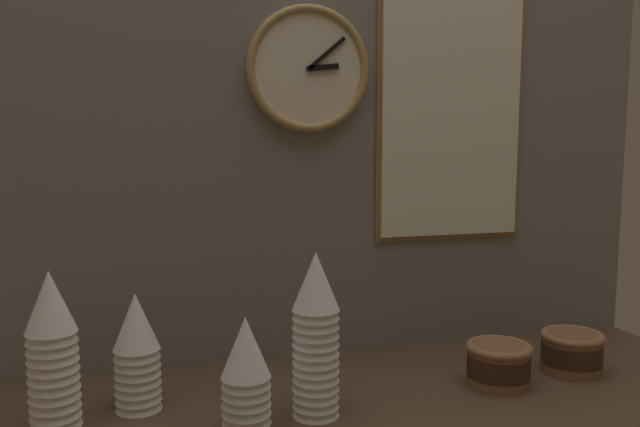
{
  "coord_description": "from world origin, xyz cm",
  "views": [
    {
      "loc": [
        -42.24,
        -124.57,
        54.01
      ],
      "look_at": [
        -7.64,
        4.0,
        36.37
      ],
      "focal_mm": 38.0,
      "sensor_mm": 36.0,
      "label": 1
    }
  ],
  "objects_px": {
    "cup_stack_left": "(137,352)",
    "cup_stack_center_left": "(246,375)",
    "bowl_stack_far_right": "(572,350)",
    "cup_stack_center": "(316,335)",
    "menu_board": "(451,113)",
    "wall_clock": "(308,69)",
    "cup_stack_far_left": "(53,354)",
    "bowl_stack_right": "(499,363)"
  },
  "relations": [
    {
      "from": "cup_stack_left",
      "to": "cup_stack_center_left",
      "type": "height_order",
      "value": "cup_stack_left"
    },
    {
      "from": "cup_stack_left",
      "to": "cup_stack_center_left",
      "type": "distance_m",
      "value": 0.24
    },
    {
      "from": "bowl_stack_far_right",
      "to": "cup_stack_center_left",
      "type": "bearing_deg",
      "value": -171.71
    },
    {
      "from": "cup_stack_center",
      "to": "cup_stack_left",
      "type": "bearing_deg",
      "value": 160.32
    },
    {
      "from": "cup_stack_left",
      "to": "bowl_stack_far_right",
      "type": "distance_m",
      "value": 0.92
    },
    {
      "from": "menu_board",
      "to": "wall_clock",
      "type": "bearing_deg",
      "value": -178.56
    },
    {
      "from": "cup_stack_center_left",
      "to": "wall_clock",
      "type": "height_order",
      "value": "wall_clock"
    },
    {
      "from": "bowl_stack_far_right",
      "to": "wall_clock",
      "type": "distance_m",
      "value": 0.85
    },
    {
      "from": "cup_stack_center_left",
      "to": "cup_stack_far_left",
      "type": "bearing_deg",
      "value": 166.83
    },
    {
      "from": "cup_stack_left",
      "to": "bowl_stack_right",
      "type": "bearing_deg",
      "value": -5.57
    },
    {
      "from": "bowl_stack_right",
      "to": "wall_clock",
      "type": "height_order",
      "value": "wall_clock"
    },
    {
      "from": "cup_stack_center_left",
      "to": "bowl_stack_right",
      "type": "bearing_deg",
      "value": 8.39
    },
    {
      "from": "cup_stack_far_left",
      "to": "menu_board",
      "type": "xyz_separation_m",
      "value": [
        0.88,
        0.28,
        0.42
      ]
    },
    {
      "from": "cup_stack_left",
      "to": "cup_stack_center_left",
      "type": "bearing_deg",
      "value": -39.26
    },
    {
      "from": "cup_stack_left",
      "to": "bowl_stack_right",
      "type": "distance_m",
      "value": 0.73
    },
    {
      "from": "cup_stack_center",
      "to": "cup_stack_center_left",
      "type": "bearing_deg",
      "value": -165.17
    },
    {
      "from": "cup_stack_left",
      "to": "menu_board",
      "type": "xyz_separation_m",
      "value": [
        0.74,
        0.21,
        0.45
      ]
    },
    {
      "from": "cup_stack_left",
      "to": "cup_stack_far_left",
      "type": "xyz_separation_m",
      "value": [
        -0.14,
        -0.07,
        0.03
      ]
    },
    {
      "from": "cup_stack_center_left",
      "to": "bowl_stack_far_right",
      "type": "height_order",
      "value": "cup_stack_center_left"
    },
    {
      "from": "bowl_stack_far_right",
      "to": "menu_board",
      "type": "distance_m",
      "value": 0.6
    },
    {
      "from": "cup_stack_far_left",
      "to": "cup_stack_center_left",
      "type": "height_order",
      "value": "cup_stack_far_left"
    },
    {
      "from": "bowl_stack_right",
      "to": "menu_board",
      "type": "distance_m",
      "value": 0.59
    },
    {
      "from": "cup_stack_center",
      "to": "menu_board",
      "type": "bearing_deg",
      "value": 37.64
    },
    {
      "from": "bowl_stack_right",
      "to": "bowl_stack_far_right",
      "type": "distance_m",
      "value": 0.2
    },
    {
      "from": "wall_clock",
      "to": "bowl_stack_right",
      "type": "bearing_deg",
      "value": -38.62
    },
    {
      "from": "wall_clock",
      "to": "bowl_stack_far_right",
      "type": "bearing_deg",
      "value": -24.52
    },
    {
      "from": "cup_stack_left",
      "to": "cup_stack_center",
      "type": "xyz_separation_m",
      "value": [
        0.32,
        -0.11,
        0.04
      ]
    },
    {
      "from": "cup_stack_far_left",
      "to": "bowl_stack_far_right",
      "type": "distance_m",
      "value": 1.06
    },
    {
      "from": "bowl_stack_right",
      "to": "bowl_stack_far_right",
      "type": "xyz_separation_m",
      "value": [
        0.19,
        0.03,
        0.0
      ]
    },
    {
      "from": "cup_stack_left",
      "to": "cup_stack_far_left",
      "type": "distance_m",
      "value": 0.16
    },
    {
      "from": "cup_stack_left",
      "to": "bowl_stack_far_right",
      "type": "xyz_separation_m",
      "value": [
        0.92,
        -0.04,
        -0.07
      ]
    },
    {
      "from": "cup_stack_center_left",
      "to": "bowl_stack_right",
      "type": "relative_size",
      "value": 1.53
    },
    {
      "from": "cup_stack_center_left",
      "to": "wall_clock",
      "type": "bearing_deg",
      "value": 60.06
    },
    {
      "from": "cup_stack_center",
      "to": "bowl_stack_right",
      "type": "xyz_separation_m",
      "value": [
        0.4,
        0.04,
        -0.11
      ]
    },
    {
      "from": "cup_stack_center_left",
      "to": "menu_board",
      "type": "relative_size",
      "value": 0.35
    },
    {
      "from": "cup_stack_left",
      "to": "bowl_stack_far_right",
      "type": "bearing_deg",
      "value": -2.69
    },
    {
      "from": "menu_board",
      "to": "cup_stack_far_left",
      "type": "bearing_deg",
      "value": -162.1
    },
    {
      "from": "cup_stack_far_left",
      "to": "wall_clock",
      "type": "relative_size",
      "value": 1.05
    },
    {
      "from": "cup_stack_center_left",
      "to": "bowl_stack_right",
      "type": "distance_m",
      "value": 0.55
    },
    {
      "from": "cup_stack_center",
      "to": "cup_stack_center_left",
      "type": "distance_m",
      "value": 0.15
    },
    {
      "from": "cup_stack_left",
      "to": "bowl_stack_far_right",
      "type": "relative_size",
      "value": 1.66
    },
    {
      "from": "cup_stack_far_left",
      "to": "bowl_stack_far_right",
      "type": "height_order",
      "value": "cup_stack_far_left"
    }
  ]
}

